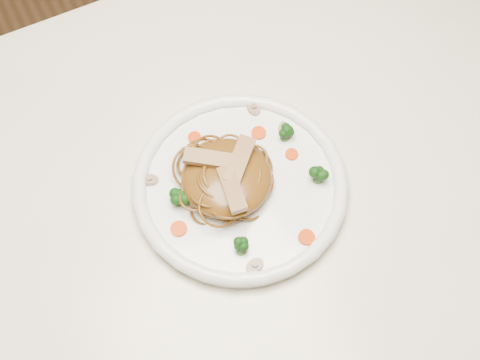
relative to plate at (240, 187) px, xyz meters
name	(u,v)px	position (x,y,z in m)	size (l,w,h in m)	color
ground	(223,328)	(-0.03, 0.03, -0.76)	(4.00, 4.00, 0.00)	#4E331A
table	(214,213)	(-0.03, 0.03, -0.11)	(1.20, 0.80, 0.75)	white
plate	(240,187)	(0.00, 0.00, 0.00)	(0.30, 0.30, 0.02)	white
noodle_mound	(227,178)	(-0.02, 0.01, 0.03)	(0.13, 0.13, 0.04)	brown
chicken_a	(239,160)	(0.01, 0.01, 0.05)	(0.07, 0.02, 0.01)	#A98350
chicken_b	(208,159)	(-0.03, 0.03, 0.05)	(0.07, 0.02, 0.01)	#A98350
chicken_c	(232,189)	(-0.02, -0.02, 0.05)	(0.07, 0.02, 0.01)	#A98350
broccoli_0	(285,132)	(0.09, 0.04, 0.02)	(0.03, 0.03, 0.03)	#0F3D0C
broccoli_1	(179,197)	(-0.09, 0.01, 0.02)	(0.03, 0.03, 0.03)	#0F3D0C
broccoli_2	(241,247)	(-0.04, -0.09, 0.02)	(0.02, 0.02, 0.03)	#0F3D0C
broccoli_3	(319,175)	(0.10, -0.04, 0.02)	(0.03, 0.03, 0.03)	#0F3D0C
carrot_0	(259,133)	(0.06, 0.06, 0.01)	(0.02, 0.02, 0.01)	#EE3A08
carrot_1	(179,229)	(-0.10, -0.02, 0.01)	(0.02, 0.02, 0.01)	#EE3A08
carrot_2	(292,154)	(0.09, 0.01, 0.01)	(0.02, 0.02, 0.01)	#EE3A08
carrot_3	(195,137)	(-0.02, 0.10, 0.01)	(0.02, 0.02, 0.01)	#EE3A08
carrot_4	(306,237)	(0.04, -0.11, 0.01)	(0.02, 0.02, 0.01)	#EE3A08
mushroom_0	(255,266)	(-0.04, -0.12, 0.01)	(0.03, 0.03, 0.01)	tan
mushroom_1	(283,128)	(0.10, 0.05, 0.01)	(0.02, 0.02, 0.01)	tan
mushroom_2	(150,180)	(-0.11, 0.06, 0.01)	(0.02, 0.02, 0.01)	tan
mushroom_3	(254,108)	(0.08, 0.10, 0.01)	(0.03, 0.03, 0.01)	tan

